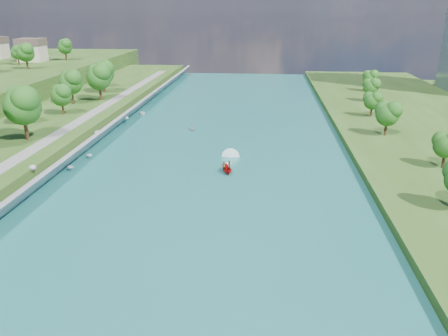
# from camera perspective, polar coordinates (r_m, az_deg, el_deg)

# --- Properties ---
(ground) EXTENTS (260.00, 260.00, 0.00)m
(ground) POSITION_cam_1_polar(r_m,az_deg,el_deg) (66.98, -3.80, -4.79)
(ground) COLOR #2D5119
(ground) RESTS_ON ground
(river_water) EXTENTS (55.00, 240.00, 0.10)m
(river_water) POSITION_cam_1_polar(r_m,az_deg,el_deg) (85.31, -1.71, 0.91)
(river_water) COLOR #195F61
(river_water) RESTS_ON ground
(ridge_west) EXTENTS (60.00, 120.00, 9.00)m
(ridge_west) POSITION_cam_1_polar(r_m,az_deg,el_deg) (182.00, -25.73, 10.79)
(ridge_west) COLOR #2D5119
(ridge_west) RESTS_ON ground
(riprap_bank) EXTENTS (4.54, 236.00, 4.48)m
(riprap_bank) POSITION_cam_1_polar(r_m,az_deg,el_deg) (91.23, -18.08, 2.34)
(riprap_bank) COLOR slate
(riprap_bank) RESTS_ON ground
(riverside_path) EXTENTS (3.00, 200.00, 0.10)m
(riverside_path) POSITION_cam_1_polar(r_m,az_deg,el_deg) (93.83, -21.87, 3.48)
(riverside_path) COLOR gray
(riverside_path) RESTS_ON berm_west
(ridge_houses) EXTENTS (29.50, 29.50, 8.40)m
(ridge_houses) POSITION_cam_1_polar(r_m,az_deg,el_deg) (188.51, -27.03, 13.58)
(ridge_houses) COLOR beige
(ridge_houses) RESTS_ON ridge_west
(trees_east) EXTENTS (14.99, 134.14, 9.10)m
(trees_east) POSITION_cam_1_polar(r_m,az_deg,el_deg) (105.94, 21.88, 6.43)
(trees_east) COLOR #235115
(trees_east) RESTS_ON berm_east
(trees_ridge) EXTENTS (15.79, 43.02, 10.74)m
(trees_ridge) POSITION_cam_1_polar(r_m,az_deg,el_deg) (166.76, -24.79, 13.52)
(trees_ridge) COLOR #235115
(trees_ridge) RESTS_ON ridge_west
(motorboat) EXTENTS (3.60, 18.75, 2.22)m
(motorboat) POSITION_cam_1_polar(r_m,az_deg,el_deg) (80.77, 0.48, 0.29)
(motorboat) COLOR #A80E0D
(motorboat) RESTS_ON river_water
(raft) EXTENTS (2.88, 3.17, 1.49)m
(raft) POSITION_cam_1_polar(r_m,az_deg,el_deg) (107.43, -4.23, 5.16)
(raft) COLOR gray
(raft) RESTS_ON river_water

